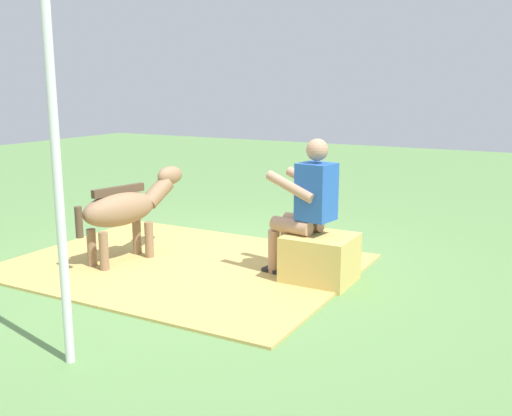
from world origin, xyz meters
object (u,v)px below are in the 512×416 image
at_px(hay_bale, 320,258).
at_px(pony_standing, 127,208).
at_px(person_seated, 306,203).
at_px(tent_pole_left, 58,190).

distance_m(hay_bale, pony_standing, 2.03).
bearing_deg(person_seated, tent_pole_left, 73.86).
relative_size(hay_bale, tent_pole_left, 0.27).
xyz_separation_m(hay_bale, pony_standing, (1.96, 0.37, 0.34)).
height_order(person_seated, pony_standing, person_seated).
height_order(pony_standing, tent_pole_left, tent_pole_left).
relative_size(person_seated, pony_standing, 0.99).
height_order(hay_bale, pony_standing, pony_standing).
bearing_deg(hay_bale, tent_pole_left, 70.10).
xyz_separation_m(person_seated, pony_standing, (1.80, 0.39, -0.16)).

